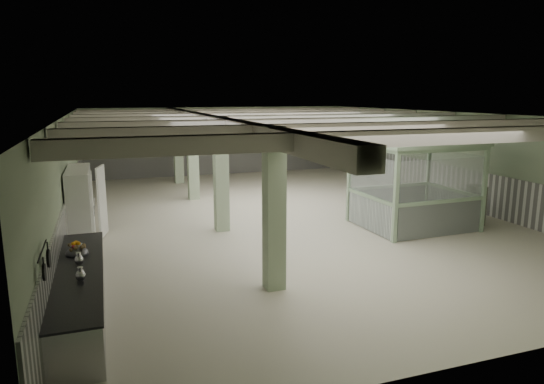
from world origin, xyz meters
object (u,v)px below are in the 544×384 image
object	(u,v)px
prep_counter	(80,291)
walkin_cooler	(81,207)
guard_booth	(415,170)
filing_cabinet	(476,205)

from	to	relation	value
prep_counter	walkin_cooler	world-z (taller)	walkin_cooler
walkin_cooler	guard_booth	size ratio (longest dim) A/B	0.68
prep_counter	filing_cabinet	distance (m)	12.52
prep_counter	filing_cabinet	size ratio (longest dim) A/B	4.01
prep_counter	filing_cabinet	xyz separation A→B (m)	(12.18, 2.89, 0.20)
prep_counter	guard_booth	size ratio (longest dim) A/B	1.49
prep_counter	walkin_cooler	size ratio (longest dim) A/B	2.17
walkin_cooler	prep_counter	bearing A→B (deg)	-88.99
walkin_cooler	filing_cabinet	world-z (taller)	walkin_cooler
guard_booth	filing_cabinet	world-z (taller)	guard_booth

